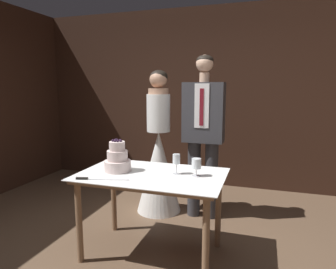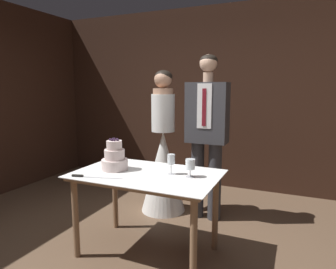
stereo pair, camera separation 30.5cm
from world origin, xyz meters
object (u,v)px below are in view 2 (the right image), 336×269
tiered_cake (115,158)px  bride (163,161)px  cake_table (147,183)px  cake_knife (87,176)px  groom (207,130)px  wine_glass_near (171,160)px  wine_glass_middle (190,165)px

tiered_cake → bride: size_ratio=0.17×
cake_table → cake_knife: 0.52m
bride → groom: 0.68m
cake_knife → bride: 1.28m
cake_table → groom: 1.06m
cake_knife → wine_glass_near: wine_glass_near is taller
wine_glass_middle → bride: bearing=126.5°
wine_glass_middle → bride: bride is taller
cake_table → wine_glass_middle: wine_glass_middle is taller
cake_table → bride: (-0.27, 0.95, -0.04)m
wine_glass_near → groom: (0.06, 0.89, 0.16)m
tiered_cake → wine_glass_middle: bearing=5.1°
bride → groom: (0.55, -0.00, 0.41)m
tiered_cake → cake_table: bearing=1.8°
cake_table → cake_knife: (-0.41, -0.31, 0.10)m
wine_glass_middle → cake_knife: bearing=-155.5°
wine_glass_near → bride: bride is taller
groom → bride: bearing=179.9°
cake_knife → wine_glass_middle: 0.89m
wine_glass_near → wine_glass_middle: size_ratio=1.15×
wine_glass_near → groom: bearing=86.0°
tiered_cake → cake_knife: size_ratio=0.68×
cake_table → bride: bride is taller
cake_knife → groom: (0.68, 1.26, 0.28)m
wine_glass_near → cake_table: bearing=-162.9°
bride → wine_glass_near: bearing=-61.5°
cake_table → wine_glass_near: (0.21, 0.06, 0.22)m
tiered_cake → cake_knife: tiered_cake is taller
tiered_cake → cake_knife: 0.33m
cake_table → tiered_cake: size_ratio=4.36×
cake_table → wine_glass_near: bearing=17.1°
tiered_cake → bride: bearing=86.7°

